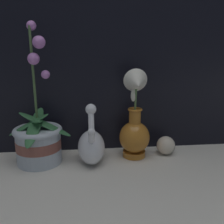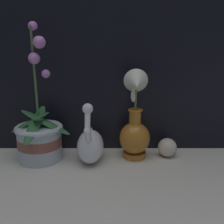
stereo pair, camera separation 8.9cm
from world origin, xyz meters
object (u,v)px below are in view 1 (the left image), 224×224
blue_vase (135,127)px  glass_sphere (166,145)px  swan_figurine (91,145)px  orchid_potted_plant (38,139)px

blue_vase → glass_sphere: blue_vase is taller
swan_figurine → glass_sphere: bearing=7.9°
blue_vase → swan_figurine: bearing=-170.0°
orchid_potted_plant → blue_vase: 0.34m
swan_figurine → glass_sphere: 0.28m
blue_vase → glass_sphere: 0.14m
orchid_potted_plant → blue_vase: orchid_potted_plant is taller
orchid_potted_plant → glass_sphere: orchid_potted_plant is taller
orchid_potted_plant → glass_sphere: size_ratio=6.86×
blue_vase → glass_sphere: size_ratio=4.67×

